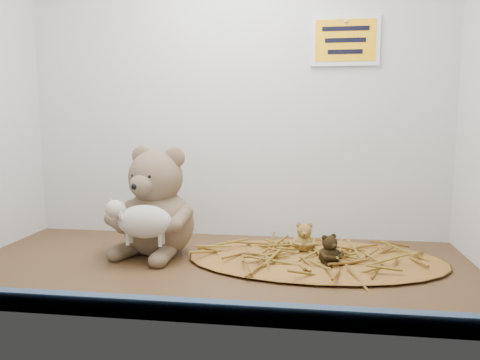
# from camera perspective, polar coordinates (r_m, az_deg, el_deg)

# --- Properties ---
(alcove_shell) EXTENTS (1.20, 0.60, 0.90)m
(alcove_shell) POSITION_cam_1_polar(r_m,az_deg,el_deg) (1.14, -2.15, 12.94)
(alcove_shell) COLOR #482D18
(alcove_shell) RESTS_ON ground
(front_rail) EXTENTS (1.19, 0.02, 0.04)m
(front_rail) POSITION_cam_1_polar(r_m,az_deg,el_deg) (0.83, -6.72, -15.41)
(front_rail) COLOR #384F6B
(front_rail) RESTS_ON shelf_floor
(straw_bed) EXTENTS (0.62, 0.36, 0.01)m
(straw_bed) POSITION_cam_1_polar(r_m,az_deg,el_deg) (1.16, 9.22, -9.49)
(straw_bed) COLOR brown
(straw_bed) RESTS_ON shelf_floor
(main_teddy) EXTENTS (0.28, 0.29, 0.27)m
(main_teddy) POSITION_cam_1_polar(r_m,az_deg,el_deg) (1.19, -10.01, -2.50)
(main_teddy) COLOR #756248
(main_teddy) RESTS_ON shelf_floor
(toy_lamb) EXTENTS (0.17, 0.10, 0.11)m
(toy_lamb) POSITION_cam_1_polar(r_m,az_deg,el_deg) (1.11, -11.54, -5.00)
(toy_lamb) COLOR beige
(toy_lamb) RESTS_ON main_teddy
(mini_teddy_tan) EXTENTS (0.06, 0.06, 0.07)m
(mini_teddy_tan) POSITION_cam_1_polar(r_m,az_deg,el_deg) (1.19, 7.84, -6.80)
(mini_teddy_tan) COLOR olive
(mini_teddy_tan) RESTS_ON straw_bed
(mini_teddy_brown) EXTENTS (0.08, 0.08, 0.07)m
(mini_teddy_brown) POSITION_cam_1_polar(r_m,az_deg,el_deg) (1.10, 10.82, -8.17)
(mini_teddy_brown) COLOR black
(mini_teddy_brown) RESTS_ON straw_bed
(wall_sign) EXTENTS (0.16, 0.01, 0.11)m
(wall_sign) POSITION_cam_1_polar(r_m,az_deg,el_deg) (1.34, 12.70, 16.26)
(wall_sign) COLOR #E59E0B
(wall_sign) RESTS_ON back_wall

